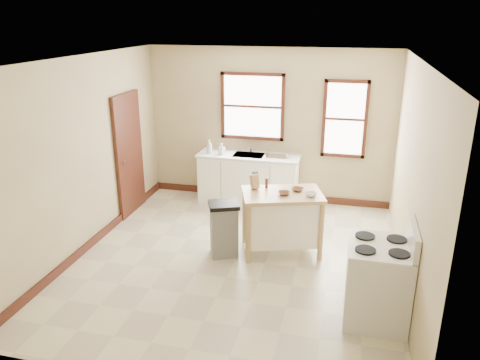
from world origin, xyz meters
name	(u,v)px	position (x,y,z in m)	size (l,w,h in m)	color
floor	(235,260)	(0.00, 0.00, 0.00)	(5.00, 5.00, 0.00)	#B6A990
ceiling	(234,59)	(0.00, 0.00, 2.80)	(5.00, 5.00, 0.00)	white
wall_back	(269,126)	(0.00, 2.50, 1.40)	(4.50, 0.04, 2.80)	tan
wall_left	(84,156)	(-2.25, 0.00, 1.40)	(0.04, 5.00, 2.80)	tan
wall_right	(412,180)	(2.25, 0.00, 1.40)	(0.04, 5.00, 2.80)	tan
window_main	(252,107)	(-0.30, 2.48, 1.75)	(1.17, 0.06, 1.22)	#381A0F
window_side	(345,119)	(1.35, 2.48, 1.60)	(0.77, 0.06, 1.37)	#381A0F
door_left	(129,154)	(-2.21, 1.30, 1.05)	(0.06, 0.90, 2.10)	#381A0F
baseboard_back	(267,195)	(0.00, 2.47, 0.06)	(4.50, 0.04, 0.12)	#381A0F
baseboard_left	(95,239)	(-2.22, 0.00, 0.06)	(0.04, 5.00, 0.12)	#381A0F
sink_counter	(249,179)	(-0.30, 2.20, 0.46)	(1.86, 0.62, 0.92)	white
faucet	(251,146)	(-0.30, 2.38, 1.03)	(0.03, 0.03, 0.22)	silver
soap_bottle_a	(209,146)	(-1.02, 2.14, 1.04)	(0.10, 0.10, 0.25)	#B2B2B2
soap_bottle_b	(222,149)	(-0.78, 2.11, 1.02)	(0.09, 0.09, 0.20)	#B2B2B2
dish_rack	(277,154)	(0.23, 2.19, 0.97)	(0.40, 0.30, 0.10)	silver
kitchen_island	(281,222)	(0.59, 0.43, 0.46)	(1.13, 0.72, 0.92)	tan
knife_block	(255,182)	(0.16, 0.51, 1.02)	(0.10, 0.10, 0.20)	tan
pepper_grinder	(267,183)	(0.33, 0.59, 1.00)	(0.04, 0.04, 0.15)	#461F13
bowl_a	(284,193)	(0.62, 0.36, 0.94)	(0.17, 0.17, 0.04)	brown
bowl_b	(297,189)	(0.79, 0.57, 0.94)	(0.17, 0.17, 0.04)	brown
bowl_c	(311,194)	(1.00, 0.40, 0.95)	(0.16, 0.16, 0.05)	silver
trash_bin	(224,229)	(-0.20, 0.13, 0.41)	(0.42, 0.35, 0.81)	slate
gas_stove	(378,272)	(1.89, -0.92, 0.60)	(0.75, 0.76, 1.20)	silver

